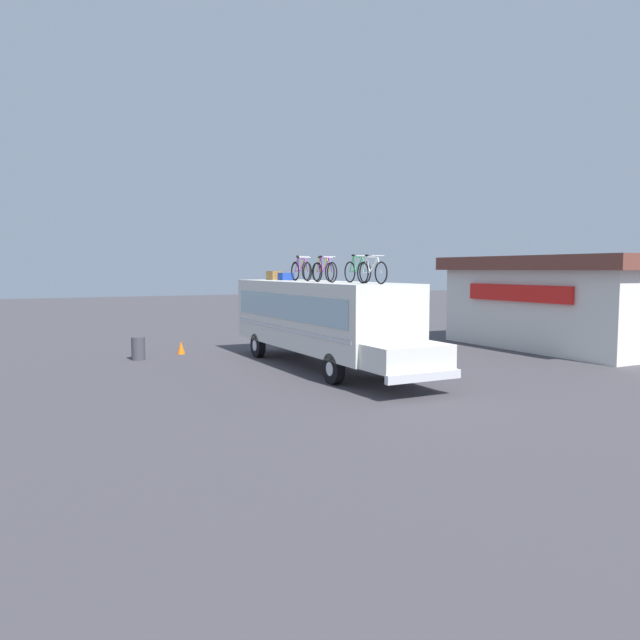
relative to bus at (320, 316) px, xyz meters
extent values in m
plane|color=#423F44|center=(-0.22, 0.00, -1.81)|extent=(120.00, 120.00, 0.00)
cube|color=silver|center=(-0.22, 0.00, 0.06)|extent=(9.67, 2.51, 2.34)
cube|color=silver|center=(5.31, 0.00, -0.76)|extent=(1.39, 2.31, 0.71)
cube|color=#99B7C6|center=(-0.22, -1.27, 0.36)|extent=(8.89, 0.04, 0.86)
cube|color=#99B7C6|center=(-0.22, 1.27, 0.36)|extent=(8.89, 0.04, 0.86)
cube|color=silver|center=(-0.22, -1.28, -0.41)|extent=(9.28, 0.03, 0.12)
cube|color=silver|center=(-0.22, 1.28, -0.41)|extent=(9.28, 0.03, 0.12)
cube|color=silver|center=(6.07, 0.00, -1.19)|extent=(0.16, 2.39, 0.24)
cylinder|color=black|center=(3.07, -1.12, -1.33)|extent=(0.95, 0.28, 0.95)
cylinder|color=silver|center=(3.07, -1.12, -1.33)|extent=(0.43, 0.30, 0.43)
cylinder|color=black|center=(3.07, 1.12, -1.33)|extent=(0.95, 0.28, 0.95)
cylinder|color=silver|center=(3.07, 1.12, -1.33)|extent=(0.43, 0.30, 0.43)
cylinder|color=black|center=(-3.21, -1.12, -1.33)|extent=(0.95, 0.28, 0.95)
cylinder|color=silver|center=(-3.21, -1.12, -1.33)|extent=(0.43, 0.30, 0.43)
cylinder|color=black|center=(-3.21, 1.12, -1.33)|extent=(0.95, 0.28, 0.95)
cylinder|color=silver|center=(-3.21, 1.12, -1.33)|extent=(0.43, 0.30, 0.43)
cube|color=olive|center=(-4.12, -0.04, 1.41)|extent=(0.71, 0.41, 0.36)
cube|color=#193899|center=(-3.24, 0.11, 1.37)|extent=(0.51, 0.50, 0.29)
torus|color=black|center=(-3.05, 0.43, 1.60)|extent=(0.74, 0.04, 0.74)
torus|color=black|center=(-2.04, 0.43, 1.60)|extent=(0.74, 0.04, 0.74)
cylinder|color=#B2B20C|center=(-2.74, 0.43, 1.88)|extent=(0.20, 0.04, 0.53)
cylinder|color=#B2B20C|center=(-2.44, 0.43, 1.86)|extent=(0.47, 0.04, 0.51)
cylinder|color=#B2B20C|center=(-2.52, 0.43, 2.12)|extent=(0.61, 0.04, 0.07)
cylinder|color=#B2B20C|center=(-2.85, 0.43, 1.61)|extent=(0.38, 0.03, 0.05)
cylinder|color=#B2B20C|center=(-2.94, 0.43, 1.87)|extent=(0.25, 0.03, 0.55)
cylinder|color=#B2B20C|center=(-2.13, 0.43, 1.85)|extent=(0.21, 0.03, 0.52)
cylinder|color=silver|center=(-2.22, 0.43, 2.15)|extent=(0.03, 0.44, 0.03)
ellipsoid|color=black|center=(-2.82, 0.43, 2.18)|extent=(0.20, 0.08, 0.06)
torus|color=black|center=(-1.88, -0.10, 1.57)|extent=(0.69, 0.04, 0.69)
torus|color=black|center=(-0.82, -0.10, 1.57)|extent=(0.69, 0.04, 0.69)
cylinder|color=purple|center=(-1.56, -0.10, 1.83)|extent=(0.20, 0.04, 0.49)
cylinder|color=purple|center=(-1.24, -0.10, 1.82)|extent=(0.49, 0.04, 0.47)
cylinder|color=purple|center=(-1.33, -0.10, 2.06)|extent=(0.64, 0.04, 0.07)
cylinder|color=purple|center=(-1.68, -0.10, 1.58)|extent=(0.40, 0.03, 0.05)
cylinder|color=purple|center=(-1.76, -0.10, 1.82)|extent=(0.26, 0.03, 0.51)
cylinder|color=purple|center=(-0.91, -0.10, 1.81)|extent=(0.22, 0.03, 0.48)
cylinder|color=silver|center=(-1.01, -0.10, 2.09)|extent=(0.03, 0.44, 0.03)
ellipsoid|color=black|center=(-1.64, -0.10, 2.11)|extent=(0.20, 0.08, 0.06)
torus|color=black|center=(-0.67, 0.18, 1.57)|extent=(0.67, 0.04, 0.67)
torus|color=black|center=(0.36, 0.18, 1.57)|extent=(0.67, 0.04, 0.67)
cylinder|color=#B2B20C|center=(-0.36, 0.18, 1.82)|extent=(0.20, 0.04, 0.48)
cylinder|color=#B2B20C|center=(-0.05, 0.18, 1.80)|extent=(0.48, 0.04, 0.46)
cylinder|color=#B2B20C|center=(-0.13, 0.18, 2.04)|extent=(0.63, 0.04, 0.07)
cylinder|color=#B2B20C|center=(-0.48, 0.18, 1.58)|extent=(0.40, 0.03, 0.05)
cylinder|color=#B2B20C|center=(-0.56, 0.18, 1.81)|extent=(0.25, 0.03, 0.50)
cylinder|color=#B2B20C|center=(0.27, 0.18, 1.79)|extent=(0.22, 0.03, 0.47)
cylinder|color=silver|center=(0.18, 0.18, 2.07)|extent=(0.03, 0.44, 0.03)
ellipsoid|color=black|center=(-0.45, 0.18, 2.09)|extent=(0.20, 0.08, 0.06)
torus|color=black|center=(0.61, -0.42, 1.57)|extent=(0.67, 0.04, 0.67)
torus|color=black|center=(1.66, -0.42, 1.57)|extent=(0.67, 0.04, 0.67)
cylinder|color=purple|center=(0.93, -0.42, 1.82)|extent=(0.20, 0.04, 0.48)
cylinder|color=purple|center=(1.24, -0.42, 1.80)|extent=(0.48, 0.04, 0.46)
cylinder|color=purple|center=(1.16, -0.42, 2.04)|extent=(0.63, 0.04, 0.07)
cylinder|color=purple|center=(0.81, -0.42, 1.58)|extent=(0.40, 0.03, 0.05)
cylinder|color=purple|center=(0.73, -0.42, 1.81)|extent=(0.26, 0.03, 0.50)
cylinder|color=purple|center=(1.57, -0.42, 1.79)|extent=(0.22, 0.03, 0.47)
cylinder|color=silver|center=(1.47, -0.42, 2.07)|extent=(0.03, 0.44, 0.03)
ellipsoid|color=black|center=(0.84, -0.42, 2.09)|extent=(0.20, 0.08, 0.06)
torus|color=black|center=(1.79, 0.17, 1.57)|extent=(0.69, 0.04, 0.69)
torus|color=black|center=(2.75, 0.17, 1.57)|extent=(0.69, 0.04, 0.69)
cylinder|color=green|center=(2.08, 0.17, 1.83)|extent=(0.19, 0.04, 0.49)
cylinder|color=green|center=(2.36, 0.17, 1.82)|extent=(0.45, 0.04, 0.47)
cylinder|color=green|center=(2.29, 0.17, 2.06)|extent=(0.58, 0.04, 0.07)
cylinder|color=green|center=(1.97, 0.17, 1.58)|extent=(0.37, 0.03, 0.05)
cylinder|color=green|center=(1.89, 0.17, 1.82)|extent=(0.24, 0.03, 0.51)
cylinder|color=green|center=(2.66, 0.17, 1.81)|extent=(0.20, 0.03, 0.48)
cylinder|color=silver|center=(2.58, 0.17, 2.09)|extent=(0.03, 0.44, 0.03)
ellipsoid|color=black|center=(2.00, 0.17, 2.11)|extent=(0.20, 0.08, 0.06)
torus|color=black|center=(3.07, -0.11, 1.56)|extent=(0.66, 0.04, 0.66)
torus|color=black|center=(4.09, -0.11, 1.56)|extent=(0.66, 0.04, 0.66)
cylinder|color=white|center=(3.38, -0.11, 1.81)|extent=(0.20, 0.04, 0.47)
cylinder|color=white|center=(3.69, -0.11, 1.80)|extent=(0.47, 0.04, 0.46)
cylinder|color=white|center=(3.60, -0.11, 2.03)|extent=(0.61, 0.04, 0.07)
cylinder|color=white|center=(3.27, -0.11, 1.57)|extent=(0.39, 0.03, 0.05)
cylinder|color=white|center=(3.19, -0.11, 1.80)|extent=(0.25, 0.03, 0.49)
cylinder|color=white|center=(4.00, -0.11, 1.79)|extent=(0.21, 0.03, 0.46)
cylinder|color=silver|center=(3.91, -0.11, 2.06)|extent=(0.03, 0.44, 0.03)
ellipsoid|color=black|center=(3.30, -0.11, 2.08)|extent=(0.20, 0.08, 0.06)
cube|color=silver|center=(0.14, 14.31, -0.09)|extent=(9.47, 9.97, 3.43)
cube|color=brown|center=(0.14, 14.31, 1.93)|extent=(10.22, 10.77, 0.60)
cube|color=red|center=(0.14, 9.22, 0.67)|extent=(5.68, 0.16, 0.70)
cylinder|color=#3F3F47|center=(-4.67, -5.45, -1.37)|extent=(0.51, 0.51, 0.88)
cone|color=orange|center=(-5.51, -3.59, -1.54)|extent=(0.33, 0.33, 0.53)
camera|label=1|loc=(19.02, -9.74, 1.67)|focal=34.05mm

